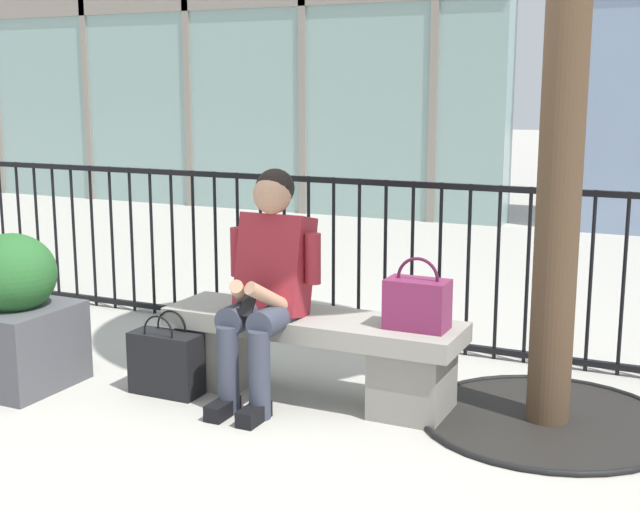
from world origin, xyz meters
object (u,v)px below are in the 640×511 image
Objects in this scene: stone_bench at (312,348)px; seated_person_with_phone at (267,279)px; shopping_bag at (166,362)px; planter at (14,316)px; handbag_on_bench at (417,303)px.

seated_person_with_phone is (-0.20, -0.13, 0.38)m from stone_bench.
shopping_bag is at bearing -163.62° from seated_person_with_phone.
planter is at bearing -163.92° from shopping_bag.
seated_person_with_phone is at bearing -146.61° from stone_bench.
seated_person_with_phone is 0.79m from handbag_on_bench.
stone_bench is 0.79m from shopping_bag.
seated_person_with_phone is at bearing -171.30° from handbag_on_bench.
planter is at bearing -163.81° from seated_person_with_phone.
shopping_bag is at bearing -158.62° from stone_bench.
shopping_bag is at bearing -168.11° from handbag_on_bench.
planter reaches higher than stone_bench.
stone_bench is 1.88× the size of planter.
handbag_on_bench is at bearing 11.89° from shopping_bag.
handbag_on_bench is 0.42× the size of planter.
shopping_bag is (-0.73, -0.29, -0.10)m from stone_bench.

